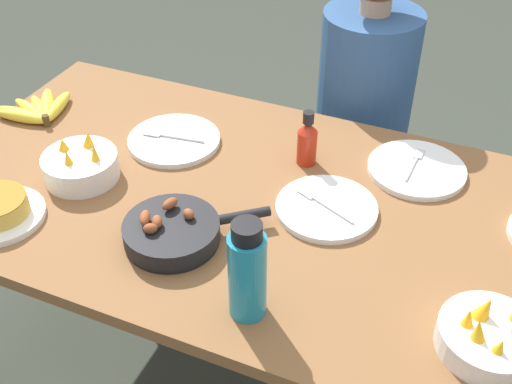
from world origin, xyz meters
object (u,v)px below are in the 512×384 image
object	(u,v)px
empty_plate_near_front	(174,140)
empty_plate_far_left	(326,208)
empty_plate_mid_edge	(417,169)
fruit_bowl_mango	(489,337)
skillet	(173,231)
hot_sauce_bottle	(307,141)
banana_bunch	(37,110)
water_bottle	(247,272)
person_figure	(359,144)
fruit_bowl_citrus	(81,165)

from	to	relation	value
empty_plate_near_front	empty_plate_far_left	distance (m)	0.50
empty_plate_mid_edge	fruit_bowl_mango	xyz separation A→B (m)	(0.25, -0.52, 0.02)
skillet	hot_sauce_bottle	world-z (taller)	hot_sauce_bottle
banana_bunch	empty_plate_mid_edge	distance (m)	1.11
empty_plate_mid_edge	hot_sauce_bottle	world-z (taller)	hot_sauce_bottle
banana_bunch	empty_plate_mid_edge	world-z (taller)	banana_bunch
skillet	empty_plate_near_front	xyz separation A→B (m)	(-0.20, 0.36, -0.02)
water_bottle	banana_bunch	bearing A→B (deg)	153.13
empty_plate_mid_edge	fruit_bowl_mango	distance (m)	0.57
banana_bunch	person_figure	distance (m)	1.04
empty_plate_near_front	fruit_bowl_mango	bearing A→B (deg)	-23.06
fruit_bowl_citrus	person_figure	bearing A→B (deg)	53.64
empty_plate_near_front	fruit_bowl_citrus	bearing A→B (deg)	-121.27
person_figure	banana_bunch	bearing A→B (deg)	-147.19
water_bottle	person_figure	bearing A→B (deg)	91.65
empty_plate_mid_edge	water_bottle	world-z (taller)	water_bottle
skillet	empty_plate_mid_edge	size ratio (longest dim) A/B	1.17
empty_plate_near_front	water_bottle	bearing A→B (deg)	-47.62
hot_sauce_bottle	person_figure	bearing A→B (deg)	85.27
banana_bunch	fruit_bowl_citrus	distance (m)	0.36
empty_plate_near_front	hot_sauce_bottle	size ratio (longest dim) A/B	1.65
fruit_bowl_citrus	hot_sauce_bottle	xyz separation A→B (m)	(0.51, 0.29, 0.03)
skillet	empty_plate_near_front	bearing A→B (deg)	79.95
empty_plate_near_front	fruit_bowl_mango	distance (m)	0.98
empty_plate_far_left	person_figure	bearing A→B (deg)	96.94
banana_bunch	water_bottle	distance (m)	0.99
empty_plate_far_left	person_figure	distance (m)	0.67
fruit_bowl_mango	water_bottle	bearing A→B (deg)	-168.19
hot_sauce_bottle	banana_bunch	bearing A→B (deg)	-173.58
empty_plate_far_left	fruit_bowl_citrus	world-z (taller)	fruit_bowl_citrus
skillet	water_bottle	distance (m)	0.28
empty_plate_far_left	fruit_bowl_citrus	xyz separation A→B (m)	(-0.63, -0.12, 0.03)
empty_plate_near_front	person_figure	world-z (taller)	person_figure
skillet	empty_plate_mid_edge	bearing A→B (deg)	7.85
banana_bunch	empty_plate_near_front	size ratio (longest dim) A/B	0.78
fruit_bowl_mango	banana_bunch	bearing A→B (deg)	165.42
empty_plate_mid_edge	water_bottle	distance (m)	0.66
fruit_bowl_mango	person_figure	xyz separation A→B (m)	(-0.49, 0.90, -0.25)
fruit_bowl_mango	hot_sauce_bottle	size ratio (longest dim) A/B	1.28
banana_bunch	empty_plate_far_left	size ratio (longest dim) A/B	0.81
empty_plate_far_left	hot_sauce_bottle	world-z (taller)	hot_sauce_bottle
empty_plate_far_left	person_figure	xyz separation A→B (m)	(-0.08, 0.63, -0.22)
water_bottle	hot_sauce_bottle	world-z (taller)	water_bottle
skillet	fruit_bowl_citrus	size ratio (longest dim) A/B	1.55
fruit_bowl_mango	person_figure	size ratio (longest dim) A/B	0.16
skillet	water_bottle	size ratio (longest dim) A/B	1.29
banana_bunch	empty_plate_mid_edge	xyz separation A→B (m)	(1.10, 0.17, -0.01)
empty_plate_far_left	empty_plate_near_front	bearing A→B (deg)	166.81
hot_sauce_bottle	fruit_bowl_citrus	bearing A→B (deg)	-150.44
fruit_bowl_citrus	hot_sauce_bottle	distance (m)	0.59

